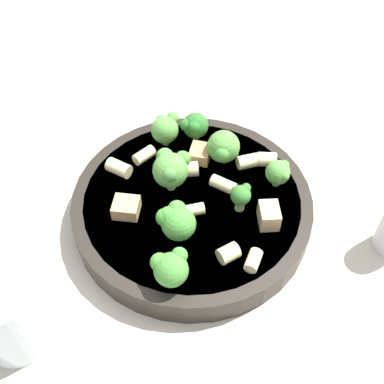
{
  "coord_description": "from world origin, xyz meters",
  "views": [
    {
      "loc": [
        0.32,
        -0.12,
        0.45
      ],
      "look_at": [
        0.0,
        0.0,
        0.04
      ],
      "focal_mm": 45.0,
      "sensor_mm": 36.0,
      "label": 1
    }
  ],
  "objects": [
    {
      "name": "ground_plane",
      "position": [
        0.0,
        0.0,
        0.0
      ],
      "size": [
        2.0,
        2.0,
        0.0
      ],
      "primitive_type": "plane",
      "color": "#BCB29E"
    },
    {
      "name": "pasta_bowl",
      "position": [
        0.0,
        0.0,
        0.02
      ],
      "size": [
        0.27,
        0.27,
        0.03
      ],
      "color": "#28231E",
      "rests_on": "ground_plane"
    },
    {
      "name": "broccoli_floret_0",
      "position": [
        -0.02,
        -0.02,
        0.06
      ],
      "size": [
        0.05,
        0.04,
        0.05
      ],
      "color": "#9EC175",
      "rests_on": "pasta_bowl"
    },
    {
      "name": "broccoli_floret_1",
      "position": [
        0.03,
        0.04,
        0.05
      ],
      "size": [
        0.02,
        0.02,
        0.03
      ],
      "color": "#9EC175",
      "rests_on": "pasta_bowl"
    },
    {
      "name": "broccoli_floret_2",
      "position": [
        -0.04,
        0.05,
        0.06
      ],
      "size": [
        0.04,
        0.04,
        0.04
      ],
      "color": "#9EC175",
      "rests_on": "pasta_bowl"
    },
    {
      "name": "broccoli_floret_3",
      "position": [
        -0.1,
        0.0,
        0.06
      ],
      "size": [
        0.04,
        0.03,
        0.04
      ],
      "color": "#84AD60",
      "rests_on": "pasta_bowl"
    },
    {
      "name": "broccoli_floret_4",
      "position": [
        0.04,
        -0.03,
        0.06
      ],
      "size": [
        0.04,
        0.04,
        0.04
      ],
      "color": "#9EC175",
      "rests_on": "pasta_bowl"
    },
    {
      "name": "broccoli_floret_5",
      "position": [
        0.01,
        0.1,
        0.05
      ],
      "size": [
        0.03,
        0.03,
        0.03
      ],
      "color": "#9EC175",
      "rests_on": "pasta_bowl"
    },
    {
      "name": "broccoli_floret_6",
      "position": [
        -0.09,
        0.04,
        0.06
      ],
      "size": [
        0.03,
        0.04,
        0.04
      ],
      "color": "#84AD60",
      "rests_on": "pasta_bowl"
    },
    {
      "name": "broccoli_floret_7",
      "position": [
        0.09,
        -0.06,
        0.06
      ],
      "size": [
        0.04,
        0.04,
        0.04
      ],
      "color": "#9EC175",
      "rests_on": "pasta_bowl"
    },
    {
      "name": "rigatoni_0",
      "position": [
        -0.0,
        0.04,
        0.04
      ],
      "size": [
        0.03,
        0.03,
        0.01
      ],
      "primitive_type": "cylinder",
      "rotation": [
        1.57,
        0.0,
        2.25
      ],
      "color": "beige",
      "rests_on": "pasta_bowl"
    },
    {
      "name": "rigatoni_1",
      "position": [
        0.1,
        0.03,
        0.04
      ],
      "size": [
        0.03,
        0.03,
        0.01
      ],
      "primitive_type": "cylinder",
      "rotation": [
        1.57,
        0.0,
        0.83
      ],
      "color": "beige",
      "rests_on": "pasta_bowl"
    },
    {
      "name": "rigatoni_2",
      "position": [
        0.02,
        -0.01,
        0.04
      ],
      "size": [
        0.02,
        0.02,
        0.01
      ],
      "primitive_type": "cylinder",
      "rotation": [
        1.57,
        0.0,
        3.03
      ],
      "color": "beige",
      "rests_on": "pasta_bowl"
    },
    {
      "name": "rigatoni_3",
      "position": [
        0.09,
        0.01,
        0.04
      ],
      "size": [
        0.02,
        0.02,
        0.02
      ],
      "primitive_type": "cylinder",
      "rotation": [
        1.57,
        0.0,
        0.18
      ],
      "color": "beige",
      "rests_on": "pasta_bowl"
    },
    {
      "name": "rigatoni_4",
      "position": [
        -0.02,
        0.08,
        0.04
      ],
      "size": [
        0.02,
        0.03,
        0.02
      ],
      "primitive_type": "cylinder",
      "rotation": [
        1.57,
        0.0,
        3.06
      ],
      "color": "beige",
      "rests_on": "pasta_bowl"
    },
    {
      "name": "rigatoni_5",
      "position": [
        -0.07,
        -0.07,
        0.04
      ],
      "size": [
        0.03,
        0.03,
        0.02
      ],
      "primitive_type": "cylinder",
      "rotation": [
        1.57,
        0.0,
        2.26
      ],
      "color": "beige",
      "rests_on": "pasta_bowl"
    },
    {
      "name": "rigatoni_6",
      "position": [
        -0.03,
        0.01,
        0.04
      ],
      "size": [
        0.02,
        0.03,
        0.02
      ],
      "primitive_type": "cylinder",
      "rotation": [
        1.57,
        0.0,
        2.91
      ],
      "color": "beige",
      "rests_on": "pasta_bowl"
    },
    {
      "name": "rigatoni_7",
      "position": [
        -0.02,
        0.1,
        0.04
      ],
      "size": [
        0.02,
        0.03,
        0.02
      ],
      "primitive_type": "cylinder",
      "rotation": [
        1.57,
        0.0,
        2.72
      ],
      "color": "beige",
      "rests_on": "pasta_bowl"
    },
    {
      "name": "rigatoni_8",
      "position": [
        -0.08,
        -0.03,
        0.04
      ],
      "size": [
        0.02,
        0.03,
        0.01
      ],
      "primitive_type": "cylinder",
      "rotation": [
        1.57,
        0.0,
        0.41
      ],
      "color": "beige",
      "rests_on": "pasta_bowl"
    },
    {
      "name": "chicken_chunk_0",
      "position": [
        -0.05,
        0.03,
        0.04
      ],
      "size": [
        0.04,
        0.03,
        0.02
      ],
      "primitive_type": "cube",
      "rotation": [
        0.0,
        0.0,
        2.55
      ],
      "color": "tan",
      "rests_on": "pasta_bowl"
    },
    {
      "name": "chicken_chunk_1",
      "position": [
        0.06,
        0.06,
        0.04
      ],
      "size": [
        0.03,
        0.03,
        0.02
      ],
      "primitive_type": "cube",
      "rotation": [
        0.0,
        0.0,
        2.85
      ],
      "color": "tan",
      "rests_on": "pasta_bowl"
    },
    {
      "name": "chicken_chunk_2",
      "position": [
        -0.01,
        -0.07,
        0.04
      ],
      "size": [
        0.04,
        0.04,
        0.02
      ],
      "primitive_type": "cube",
      "rotation": [
        0.0,
        0.0,
        1.08
      ],
      "color": "tan",
      "rests_on": "pasta_bowl"
    },
    {
      "name": "drinking_glass",
      "position": [
        0.08,
        -0.21,
        0.04
      ],
      "size": [
        0.07,
        0.07,
        0.09
      ],
      "color": "silver",
      "rests_on": "ground_plane"
    }
  ]
}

